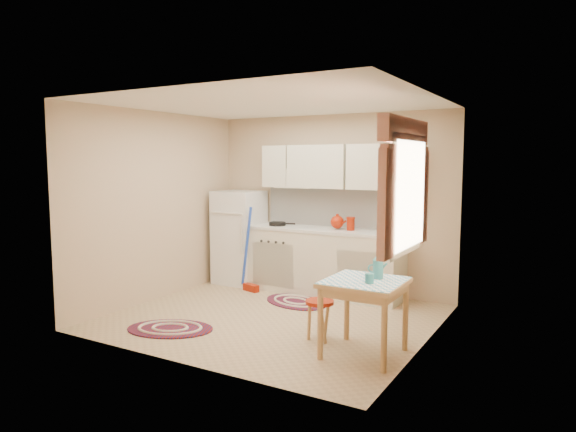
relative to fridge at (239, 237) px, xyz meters
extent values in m
plane|color=tan|center=(1.36, -1.25, -0.70)|extent=(3.60, 3.60, 0.00)
cube|color=silver|center=(1.36, -1.25, 1.80)|extent=(3.60, 3.20, 0.04)
cube|color=tan|center=(1.36, 0.35, 0.55)|extent=(3.60, 0.04, 2.50)
cube|color=tan|center=(1.36, -2.85, 0.55)|extent=(3.60, 0.04, 2.50)
cube|color=tan|center=(-0.44, -1.25, 0.55)|extent=(0.04, 3.20, 2.50)
cube|color=tan|center=(3.16, -1.25, 0.55)|extent=(0.04, 3.20, 2.50)
cube|color=white|center=(1.49, 0.34, 0.50)|extent=(2.25, 0.03, 0.55)
cube|color=beige|center=(1.49, 0.19, 1.07)|extent=(2.25, 0.33, 0.60)
cube|color=white|center=(3.14, -1.80, 0.85)|extent=(0.04, 0.85, 0.95)
cube|color=white|center=(0.00, 0.00, 0.00)|extent=(0.65, 0.60, 1.40)
cube|color=beige|center=(1.37, 0.05, -0.26)|extent=(2.25, 0.60, 0.88)
cube|color=silver|center=(1.37, 0.05, 0.20)|extent=(2.27, 0.62, 0.04)
cylinder|color=black|center=(0.67, 0.00, 0.24)|extent=(0.32, 0.32, 0.05)
cylinder|color=#951A05|center=(1.79, 0.05, 0.30)|extent=(0.11, 0.11, 0.16)
cube|color=tan|center=(2.73, -1.81, -0.34)|extent=(0.72, 0.72, 0.72)
cylinder|color=#951A05|center=(2.19, -1.67, -0.49)|extent=(0.36, 0.36, 0.42)
cylinder|color=teal|center=(2.82, -1.91, 0.07)|extent=(0.10, 0.10, 0.10)
camera|label=1|loc=(4.47, -6.29, 1.15)|focal=32.00mm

